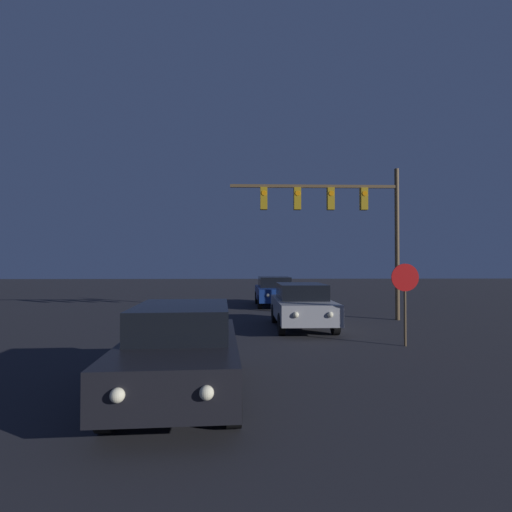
{
  "coord_description": "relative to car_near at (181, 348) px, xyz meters",
  "views": [
    {
      "loc": [
        -0.32,
        1.36,
        2.31
      ],
      "look_at": [
        0.0,
        12.88,
        2.52
      ],
      "focal_mm": 28.0,
      "sensor_mm": 36.0,
      "label": 1
    }
  ],
  "objects": [
    {
      "name": "traffic_signal_mast",
      "position": [
        5.08,
        9.07,
        3.56
      ],
      "size": [
        6.9,
        0.3,
        6.17
      ],
      "color": "brown",
      "rests_on": "ground_plane"
    },
    {
      "name": "car_mid",
      "position": [
        3.14,
        7.17,
        0.0
      ],
      "size": [
        1.98,
        4.44,
        1.57
      ],
      "rotation": [
        0.0,
        0.0,
        3.15
      ],
      "color": "#99999E",
      "rests_on": "ground_plane"
    },
    {
      "name": "car_near",
      "position": [
        0.0,
        0.0,
        0.0
      ],
      "size": [
        2.14,
        4.51,
        1.57
      ],
      "rotation": [
        0.0,
        0.0,
        3.2
      ],
      "color": "black",
      "rests_on": "ground_plane"
    },
    {
      "name": "stop_sign",
      "position": [
        5.57,
        3.99,
        0.79
      ],
      "size": [
        0.77,
        0.07,
        2.3
      ],
      "color": "brown",
      "rests_on": "ground_plane"
    },
    {
      "name": "car_far",
      "position": [
        2.7,
        14.47,
        0.0
      ],
      "size": [
        2.02,
        4.46,
        1.57
      ],
      "rotation": [
        0.0,
        0.0,
        3.16
      ],
      "color": "navy",
      "rests_on": "ground_plane"
    }
  ]
}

